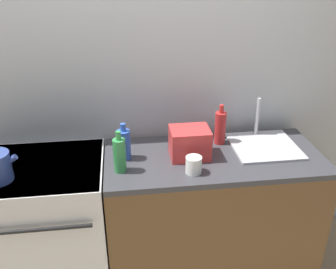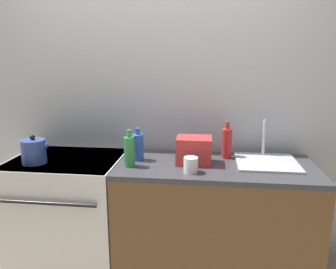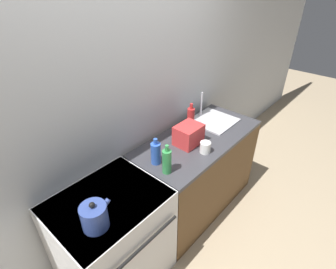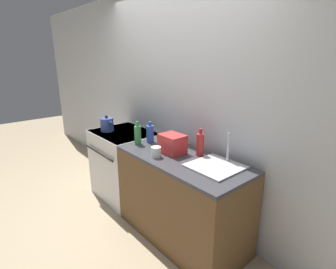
{
  "view_description": "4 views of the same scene",
  "coord_description": "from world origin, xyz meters",
  "px_view_note": "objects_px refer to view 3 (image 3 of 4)",
  "views": [
    {
      "loc": [
        -0.06,
        -1.7,
        2.05
      ],
      "look_at": [
        0.2,
        0.35,
        1.04
      ],
      "focal_mm": 40.0,
      "sensor_mm": 36.0,
      "label": 1
    },
    {
      "loc": [
        0.42,
        -1.88,
        1.62
      ],
      "look_at": [
        0.14,
        0.4,
        1.08
      ],
      "focal_mm": 35.0,
      "sensor_mm": 36.0,
      "label": 2
    },
    {
      "loc": [
        -1.3,
        -0.86,
        2.26
      ],
      "look_at": [
        0.07,
        0.35,
        1.11
      ],
      "focal_mm": 28.0,
      "sensor_mm": 36.0,
      "label": 3
    },
    {
      "loc": [
        2.19,
        -1.29,
        1.85
      ],
      "look_at": [
        0.19,
        0.4,
        1.03
      ],
      "focal_mm": 28.0,
      "sensor_mm": 36.0,
      "label": 4
    }
  ],
  "objects_px": {
    "kettle": "(95,216)",
    "bottle_blue": "(156,153)",
    "cup_white": "(205,147)",
    "toaster": "(188,135)",
    "bottle_green": "(167,161)",
    "bottle_red": "(191,118)",
    "stove": "(113,239)"
  },
  "relations": [
    {
      "from": "kettle",
      "to": "bottle_blue",
      "type": "bearing_deg",
      "value": 12.65
    },
    {
      "from": "kettle",
      "to": "cup_white",
      "type": "distance_m",
      "value": 1.11
    },
    {
      "from": "toaster",
      "to": "cup_white",
      "type": "xyz_separation_m",
      "value": [
        -0.01,
        -0.2,
        -0.04
      ]
    },
    {
      "from": "cup_white",
      "to": "bottle_blue",
      "type": "bearing_deg",
      "value": 150.85
    },
    {
      "from": "bottle_green",
      "to": "bottle_red",
      "type": "relative_size",
      "value": 0.94
    },
    {
      "from": "stove",
      "to": "bottle_red",
      "type": "xyz_separation_m",
      "value": [
        1.17,
        0.16,
        0.55
      ]
    },
    {
      "from": "stove",
      "to": "kettle",
      "type": "distance_m",
      "value": 0.56
    },
    {
      "from": "bottle_green",
      "to": "cup_white",
      "type": "distance_m",
      "value": 0.43
    },
    {
      "from": "stove",
      "to": "bottle_blue",
      "type": "distance_m",
      "value": 0.76
    },
    {
      "from": "stove",
      "to": "toaster",
      "type": "distance_m",
      "value": 1.08
    },
    {
      "from": "bottle_green",
      "to": "cup_white",
      "type": "height_order",
      "value": "bottle_green"
    },
    {
      "from": "bottle_blue",
      "to": "toaster",
      "type": "bearing_deg",
      "value": -3.4
    },
    {
      "from": "toaster",
      "to": "cup_white",
      "type": "distance_m",
      "value": 0.2
    },
    {
      "from": "stove",
      "to": "bottle_red",
      "type": "distance_m",
      "value": 1.31
    },
    {
      "from": "bottle_green",
      "to": "bottle_blue",
      "type": "xyz_separation_m",
      "value": [
        0.03,
        0.15,
        -0.01
      ]
    },
    {
      "from": "toaster",
      "to": "bottle_red",
      "type": "distance_m",
      "value": 0.28
    },
    {
      "from": "stove",
      "to": "cup_white",
      "type": "height_order",
      "value": "cup_white"
    },
    {
      "from": "cup_white",
      "to": "toaster",
      "type": "bearing_deg",
      "value": 86.71
    },
    {
      "from": "bottle_red",
      "to": "toaster",
      "type": "bearing_deg",
      "value": -146.68
    },
    {
      "from": "kettle",
      "to": "toaster",
      "type": "bearing_deg",
      "value": 6.91
    },
    {
      "from": "cup_white",
      "to": "bottle_green",
      "type": "bearing_deg",
      "value": 170.05
    },
    {
      "from": "stove",
      "to": "bottle_blue",
      "type": "xyz_separation_m",
      "value": [
        0.54,
        0.03,
        0.53
      ]
    },
    {
      "from": "toaster",
      "to": "cup_white",
      "type": "relative_size",
      "value": 2.38
    },
    {
      "from": "stove",
      "to": "bottle_blue",
      "type": "height_order",
      "value": "bottle_blue"
    },
    {
      "from": "bottle_blue",
      "to": "cup_white",
      "type": "xyz_separation_m",
      "value": [
        0.39,
        -0.22,
        -0.05
      ]
    },
    {
      "from": "kettle",
      "to": "bottle_green",
      "type": "distance_m",
      "value": 0.68
    },
    {
      "from": "bottle_red",
      "to": "bottle_blue",
      "type": "height_order",
      "value": "bottle_red"
    },
    {
      "from": "bottle_blue",
      "to": "cup_white",
      "type": "height_order",
      "value": "bottle_blue"
    },
    {
      "from": "stove",
      "to": "bottle_green",
      "type": "distance_m",
      "value": 0.75
    },
    {
      "from": "kettle",
      "to": "bottle_red",
      "type": "height_order",
      "value": "bottle_red"
    },
    {
      "from": "bottle_green",
      "to": "cup_white",
      "type": "xyz_separation_m",
      "value": [
        0.42,
        -0.07,
        -0.06
      ]
    },
    {
      "from": "stove",
      "to": "bottle_green",
      "type": "relative_size",
      "value": 3.48
    }
  ]
}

